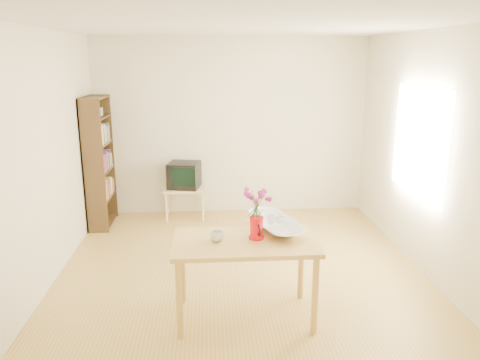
{
  "coord_description": "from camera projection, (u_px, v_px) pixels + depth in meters",
  "views": [
    {
      "loc": [
        -0.34,
        -4.65,
        2.31
      ],
      "look_at": [
        0.0,
        0.3,
        1.0
      ],
      "focal_mm": 35.0,
      "sensor_mm": 36.0,
      "label": 1
    }
  ],
  "objects": [
    {
      "name": "mug",
      "position": [
        217.0,
        236.0,
        4.07
      ],
      "size": [
        0.12,
        0.12,
        0.09
      ],
      "primitive_type": "imported",
      "rotation": [
        0.0,
        0.0,
        3.13
      ],
      "color": "white",
      "rests_on": "table"
    },
    {
      "name": "teacup_b",
      "position": [
        280.0,
        208.0,
        4.36
      ],
      "size": [
        0.08,
        0.08,
        0.06
      ],
      "primitive_type": "imported",
      "rotation": [
        0.0,
        0.0,
        1.31
      ],
      "color": "white",
      "rests_on": "bowl"
    },
    {
      "name": "bowl",
      "position": [
        275.0,
        203.0,
        4.32
      ],
      "size": [
        0.65,
        0.65,
        0.5
      ],
      "primitive_type": "imported",
      "rotation": [
        0.0,
        0.0,
        0.26
      ],
      "color": "white",
      "rests_on": "table"
    },
    {
      "name": "teacup_a",
      "position": [
        271.0,
        208.0,
        4.33
      ],
      "size": [
        0.09,
        0.09,
        0.07
      ],
      "primitive_type": "imported",
      "rotation": [
        0.0,
        0.0,
        0.24
      ],
      "color": "white",
      "rests_on": "bowl"
    },
    {
      "name": "pitcher",
      "position": [
        256.0,
        229.0,
        4.12
      ],
      "size": [
        0.14,
        0.21,
        0.2
      ],
      "rotation": [
        0.0,
        0.0,
        0.16
      ],
      "color": "red",
      "rests_on": "table"
    },
    {
      "name": "table",
      "position": [
        245.0,
        250.0,
        4.13
      ],
      "size": [
        1.27,
        0.73,
        0.75
      ],
      "rotation": [
        0.0,
        0.0,
        0.0
      ],
      "color": "#BE9241",
      "rests_on": "ground"
    },
    {
      "name": "bookshelf",
      "position": [
        99.0,
        167.0,
        6.45
      ],
      "size": [
        0.28,
        0.7,
        1.8
      ],
      "color": "#302010",
      "rests_on": "ground"
    },
    {
      "name": "television",
      "position": [
        184.0,
        175.0,
        6.79
      ],
      "size": [
        0.5,
        0.48,
        0.37
      ],
      "rotation": [
        0.0,
        0.0,
        -0.21
      ],
      "color": "black",
      "rests_on": "tv_stand"
    },
    {
      "name": "tv_stand",
      "position": [
        185.0,
        192.0,
        6.85
      ],
      "size": [
        0.6,
        0.45,
        0.46
      ],
      "color": "#D4BD77",
      "rests_on": "ground"
    },
    {
      "name": "flowers",
      "position": [
        257.0,
        200.0,
        4.05
      ],
      "size": [
        0.23,
        0.23,
        0.33
      ],
      "primitive_type": null,
      "color": "#CD309F",
      "rests_on": "pitcher"
    },
    {
      "name": "room",
      "position": [
        245.0,
        159.0,
        4.77
      ],
      "size": [
        4.5,
        4.5,
        4.5
      ],
      "color": "#A8843B",
      "rests_on": "ground"
    }
  ]
}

